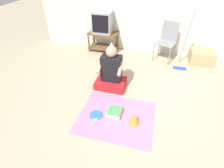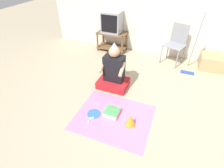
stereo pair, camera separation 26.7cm
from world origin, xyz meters
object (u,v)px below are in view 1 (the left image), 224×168
Objects in this scene: person_seated at (111,73)px; cardboard_box_stack at (201,57)px; birthday_cake at (114,112)px; paper_plate at (96,115)px; dust_mop at (183,51)px; folding_chair at (167,39)px; tv at (103,22)px; party_hat_blue at (134,118)px.

cardboard_box_stack is at bearing 38.34° from person_seated.
paper_plate is at bearing -159.77° from birthday_cake.
cardboard_box_stack is 0.63m from dust_mop.
folding_chair is 0.69× the size of dust_mop.
folding_chair is (1.60, -0.07, -0.23)m from tv.
birthday_cake is (-1.57, -2.19, -0.10)m from cardboard_box_stack.
person_seated is (0.62, -1.50, -0.45)m from tv.
folding_chair is 3.90× the size of birthday_cake.
birthday_cake is at bearing -125.65° from cardboard_box_stack.
cardboard_box_stack is 2.41× the size of paper_plate.
birthday_cake is at bearing -71.29° from person_seated.
cardboard_box_stack reaches higher than birthday_cake.
party_hat_blue is at bearing -99.48° from folding_chair.
folding_chair is at bearing 55.66° from person_seated.
party_hat_blue is (1.22, -2.33, -0.65)m from tv.
party_hat_blue is 0.62m from paper_plate.
party_hat_blue is (-1.23, -2.28, -0.05)m from cardboard_box_stack.
paper_plate is at bearing -91.26° from person_seated.
folding_chair is 0.99× the size of person_seated.
dust_mop reaches higher than party_hat_blue.
dust_mop is 2.18m from birthday_cake.
dust_mop reaches higher than cardboard_box_stack.
tv is at bearing 178.74° from cardboard_box_stack.
party_hat_blue is at bearing -118.31° from cardboard_box_stack.
person_seated reaches higher than birthday_cake.
person_seated is 0.83m from birthday_cake.
cardboard_box_stack is 0.40× the size of dust_mop.
person_seated is (-1.34, -1.11, -0.09)m from dust_mop.
paper_plate is (-0.99, -2.27, -0.51)m from folding_chair.
dust_mop reaches higher than folding_chair.
paper_plate is at bearing -113.59° from folding_chair.
dust_mop is at bearing -40.48° from folding_chair.
party_hat_blue is at bearing -62.42° from tv.
dust_mop is 1.44× the size of person_seated.
party_hat_blue is (0.34, -0.09, 0.05)m from birthday_cake.
tv is 2.04m from dust_mop.
dust_mop is at bearing 69.00° from party_hat_blue.
tv is 1.68m from person_seated.
dust_mop is at bearing 39.56° from person_seated.
person_seated is at bearing -67.37° from tv.
paper_plate is (-1.36, -1.96, -0.38)m from dust_mop.
tv is 2.71× the size of party_hat_blue.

